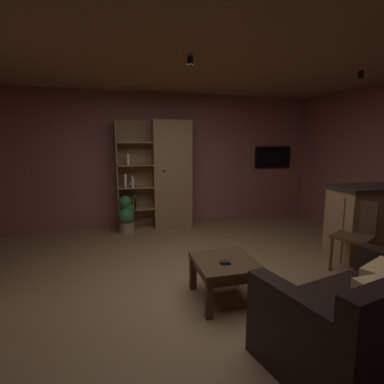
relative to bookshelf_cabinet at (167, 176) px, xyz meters
name	(u,v)px	position (x,y,z in m)	size (l,w,h in m)	color
floor	(201,288)	(-0.06, -2.55, -1.03)	(6.43, 5.58, 0.02)	olive
wall_back	(161,160)	(-0.06, 0.27, 0.28)	(6.55, 0.06, 2.60)	#8E544C
ceiling	(202,46)	(-0.06, -2.55, 1.59)	(6.43, 5.58, 0.02)	#8E6B47
window_pane_back	(145,169)	(-0.38, 0.24, 0.11)	(0.79, 0.01, 0.71)	white
bookshelf_cabinet	(167,176)	(0.00, 0.00, 0.00)	(1.39, 0.41, 2.06)	#997047
kitchen_bar_counter	(378,221)	(2.70, -2.25, -0.49)	(1.45, 0.61, 1.04)	#997047
leather_couch	(364,323)	(0.82, -3.94, -0.72)	(1.61, 1.18, 0.84)	black
coffee_table	(225,268)	(0.12, -2.84, -0.67)	(0.63, 0.68, 0.43)	#4C331E
table_book_0	(225,262)	(0.08, -2.92, -0.57)	(0.10, 0.08, 0.03)	black
dining_chair	(356,230)	(2.01, -2.57, -0.49)	(0.57, 0.57, 0.92)	#4C331E
potted_floor_plant	(127,215)	(-0.79, -0.22, -0.67)	(0.30, 0.32, 0.70)	#9E896B
wall_mounted_tv	(273,157)	(2.37, 0.21, 0.32)	(0.82, 0.06, 0.46)	black
track_light_spot_1	(190,61)	(-0.11, -2.26, 1.51)	(0.07, 0.07, 0.09)	black
track_light_spot_2	(361,75)	(2.22, -2.20, 1.51)	(0.07, 0.07, 0.09)	black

